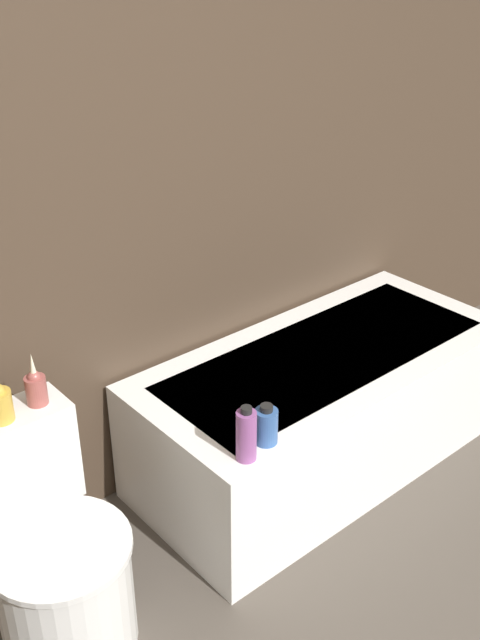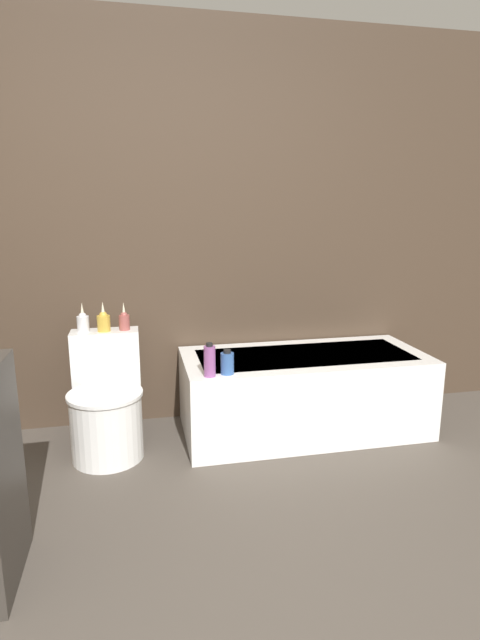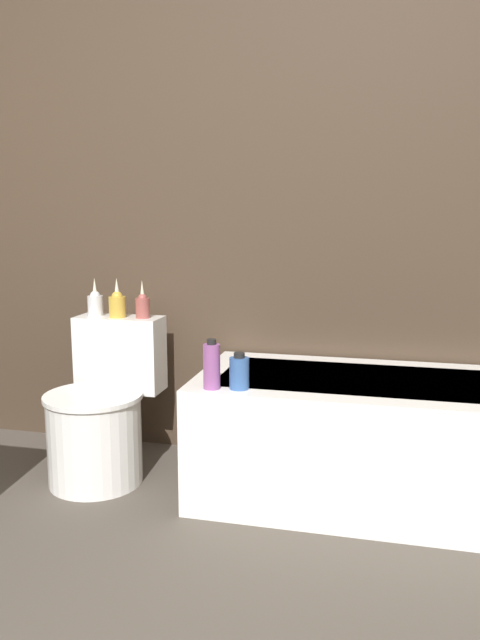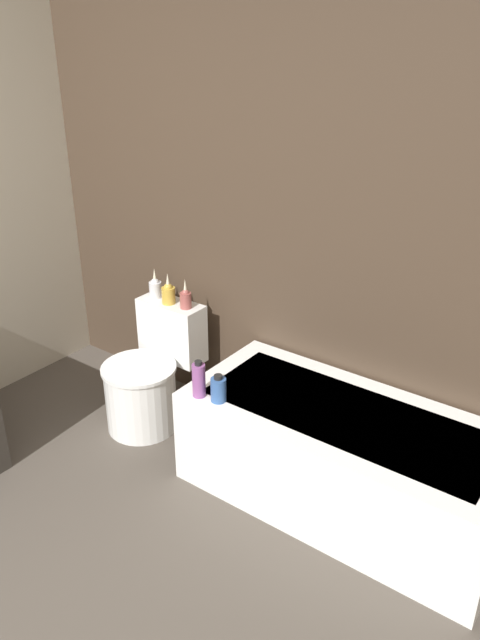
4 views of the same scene
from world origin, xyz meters
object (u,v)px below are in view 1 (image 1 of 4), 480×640
at_px(toilet, 51,558).
at_px(shampoo_bottle_short, 266,426).
at_px(bathtub, 322,407).
at_px(shampoo_bottle_tall, 246,435).
at_px(vase_bronze, 36,386).

distance_m(toilet, shampoo_bottle_short, 0.78).
bearing_deg(shampoo_bottle_short, bathtub, 25.48).
height_order(bathtub, toilet, toilet).
xyz_separation_m(shampoo_bottle_tall, shampoo_bottle_short, (0.10, 0.02, -0.03)).
relative_size(bathtub, shampoo_bottle_short, 10.97).
distance_m(shampoo_bottle_tall, shampoo_bottle_short, 0.11).
xyz_separation_m(toilet, vase_bronze, (0.12, 0.21, 0.47)).
bearing_deg(toilet, vase_bronze, 59.45).
height_order(toilet, vase_bronze, vase_bronze).
relative_size(vase_bronze, shampoo_bottle_tall, 0.91).
bearing_deg(bathtub, toilet, -177.72).
xyz_separation_m(bathtub, toilet, (-1.25, -0.05, 0.03)).
relative_size(bathtub, vase_bronze, 8.82).
height_order(vase_bronze, shampoo_bottle_short, vase_bronze).
height_order(toilet, shampoo_bottle_short, toilet).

